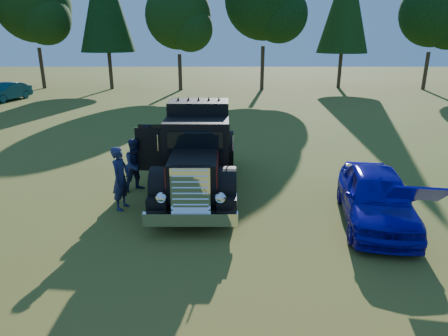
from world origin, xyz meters
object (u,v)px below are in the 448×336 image
(diamond_t_truck, at_px, (198,156))
(spectator_far, at_px, (136,165))
(hotrod_coupe, at_px, (376,196))
(spectator_near, at_px, (121,178))
(distant_teal_car, at_px, (7,92))

(diamond_t_truck, bearing_deg, spectator_far, 176.78)
(hotrod_coupe, xyz_separation_m, spectator_near, (-7.50, 0.92, 0.21))
(spectator_near, xyz_separation_m, distant_teal_car, (-14.75, 21.61, -0.28))
(spectator_far, distance_m, distant_teal_car, 24.99)
(spectator_far, height_order, distant_teal_car, spectator_far)
(spectator_far, bearing_deg, hotrod_coupe, -58.51)
(spectator_near, height_order, spectator_far, spectator_near)
(hotrod_coupe, relative_size, spectator_near, 2.43)
(spectator_near, height_order, distant_teal_car, spectator_near)
(diamond_t_truck, bearing_deg, hotrod_coupe, -24.23)
(hotrod_coupe, distance_m, spectator_far, 7.76)
(diamond_t_truck, bearing_deg, spectator_near, -147.80)
(distant_teal_car, bearing_deg, spectator_near, -40.72)
(spectator_near, distance_m, distant_teal_car, 26.17)
(diamond_t_truck, height_order, spectator_far, diamond_t_truck)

